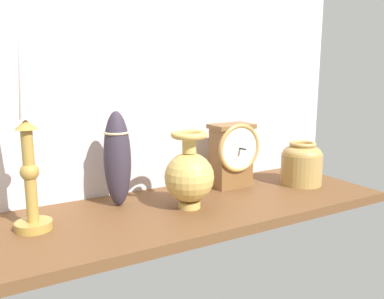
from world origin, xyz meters
TOP-DOWN VIEW (x-y plane):
  - ground_plane at (0.00, 0.00)cm, footprint 100.00×36.00cm
  - back_wall at (0.00, 18.50)cm, footprint 120.00×2.00cm
  - mantel_clock at (17.00, 7.77)cm, footprint 13.56×10.22cm
  - candlestick_tall_left at (-37.63, 2.81)cm, footprint 7.64×7.64cm
  - brass_vase_bulbous at (-2.42, -1.61)cm, footprint 12.03×12.03cm
  - brass_vase_jar at (36.21, -0.31)cm, footprint 11.82×11.82cm
  - tall_ceramic_vase at (-16.69, 8.50)cm, footprint 6.59×6.59cm

SIDE VIEW (x-z plane):
  - ground_plane at x=0.00cm, z-range -2.40..0.00cm
  - brass_vase_jar at x=36.21cm, z-range 0.12..12.61cm
  - brass_vase_bulbous at x=-2.42cm, z-range -1.10..17.70cm
  - mantel_clock at x=17.00cm, z-range 0.31..18.91cm
  - tall_ceramic_vase at x=-16.69cm, z-range 0.15..23.58cm
  - candlestick_tall_left at x=-37.63cm, z-range -5.50..35.21cm
  - back_wall at x=0.00cm, z-range 0.00..65.00cm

